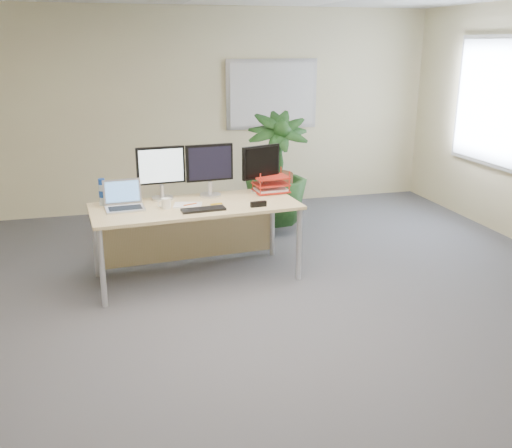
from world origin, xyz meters
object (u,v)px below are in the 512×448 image
object	(u,v)px
monitor_right	(210,167)
floor_plant	(276,173)
monitor_left	(161,170)
laptop	(124,202)
desk	(193,218)

from	to	relation	value
monitor_right	floor_plant	bearing A→B (deg)	41.84
floor_plant	monitor_left	xyz separation A→B (m)	(-1.44, -0.85, 0.30)
floor_plant	laptop	size ratio (longest dim) A/B	4.00
desk	monitor_right	distance (m)	0.53
floor_plant	monitor_right	size ratio (longest dim) A/B	2.85
monitor_left	monitor_right	xyz separation A→B (m)	(0.48, -0.01, 0.00)
desk	monitor_right	size ratio (longest dim) A/B	3.83
desk	monitor_left	distance (m)	0.56
floor_plant	monitor_right	bearing A→B (deg)	-138.16
floor_plant	monitor_right	distance (m)	1.32
floor_plant	laptop	xyz separation A→B (m)	(-1.82, -1.07, 0.06)
laptop	desk	bearing A→B (deg)	3.82
desk	laptop	world-z (taller)	laptop
floor_plant	monitor_left	world-z (taller)	floor_plant
monitor_right	laptop	world-z (taller)	monitor_right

